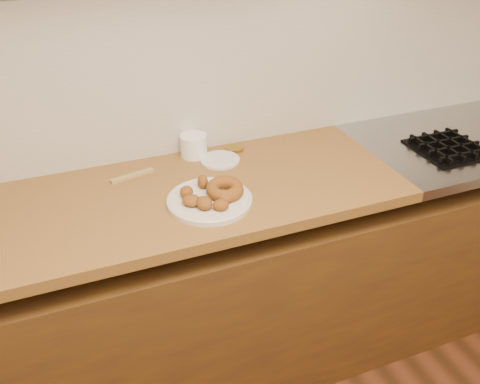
{
  "coord_description": "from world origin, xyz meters",
  "views": [
    {
      "loc": [
        -0.63,
        0.24,
        1.81
      ],
      "look_at": [
        -0.1,
        1.57,
        0.93
      ],
      "focal_mm": 38.0,
      "sensor_mm": 36.0,
      "label": 1
    }
  ],
  "objects": [
    {
      "name": "wall_back",
      "position": [
        0.0,
        2.0,
        1.35
      ],
      "size": [
        4.0,
        0.02,
        2.7
      ],
      "primitive_type": "cube",
      "color": "tan",
      "rests_on": "ground"
    },
    {
      "name": "donut_plate",
      "position": [
        -0.2,
        1.59,
        0.91
      ],
      "size": [
        0.28,
        0.28,
        0.02
      ],
      "primitive_type": "cylinder",
      "color": "beige",
      "rests_on": "butcher_block"
    },
    {
      "name": "plastic_tub",
      "position": [
        -0.15,
        1.93,
        0.94
      ],
      "size": [
        0.13,
        0.13,
        0.09
      ],
      "primitive_type": "cylinder",
      "rotation": [
        0.0,
        0.0,
        -0.3
      ],
      "color": "white",
      "rests_on": "butcher_block"
    },
    {
      "name": "wooden_utensil",
      "position": [
        -0.41,
        1.85,
        0.91
      ],
      "size": [
        0.16,
        0.05,
        0.01
      ],
      "primitive_type": "cube",
      "rotation": [
        0.0,
        0.0,
        0.21
      ],
      "color": "#A4884D",
      "rests_on": "butcher_block"
    },
    {
      "name": "butcher_block",
      "position": [
        -0.65,
        1.69,
        0.88
      ],
      "size": [
        2.3,
        0.62,
        0.04
      ],
      "primitive_type": "cube",
      "color": "brown",
      "rests_on": "base_cabinet"
    },
    {
      "name": "base_cabinet",
      "position": [
        0.0,
        1.69,
        0.39
      ],
      "size": [
        3.6,
        0.6,
        0.77
      ],
      "primitive_type": "cube",
      "color": "#573811",
      "rests_on": "floor"
    },
    {
      "name": "backsplash",
      "position": [
        0.0,
        1.99,
        1.2
      ],
      "size": [
        3.6,
        0.02,
        0.6
      ],
      "primitive_type": "cube",
      "color": "#B7B3A5",
      "rests_on": "wall_back"
    },
    {
      "name": "tub_lid",
      "position": [
        -0.07,
        1.85,
        0.9
      ],
      "size": [
        0.19,
        0.19,
        0.01
      ],
      "primitive_type": "cylinder",
      "rotation": [
        0.0,
        0.0,
        -0.28
      ],
      "color": "silver",
      "rests_on": "butcher_block"
    },
    {
      "name": "brass_jar_lid",
      "position": [
        0.01,
        1.92,
        0.91
      ],
      "size": [
        0.09,
        0.09,
        0.01
      ],
      "primitive_type": "cylinder",
      "rotation": [
        0.0,
        0.0,
        -0.28
      ],
      "color": "olive",
      "rests_on": "butcher_block"
    },
    {
      "name": "fried_dough_chunks",
      "position": [
        -0.23,
        1.57,
        0.94
      ],
      "size": [
        0.17,
        0.21,
        0.05
      ],
      "color": "brown",
      "rests_on": "donut_plate"
    },
    {
      "name": "ring_donut",
      "position": [
        -0.15,
        1.59,
        0.94
      ],
      "size": [
        0.15,
        0.15,
        0.06
      ],
      "primitive_type": "torus",
      "rotation": [
        0.1,
        0.0,
        0.17
      ],
      "color": "brown",
      "rests_on": "donut_plate"
    }
  ]
}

